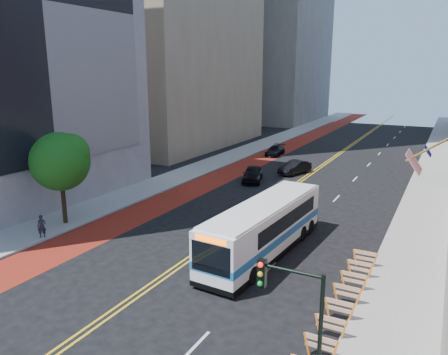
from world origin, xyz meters
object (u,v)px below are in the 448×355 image
car_b (295,167)px  transit_bus (265,227)px  street_tree (61,159)px  pedestrian (42,226)px  traffic_signal (294,310)px  car_a (252,174)px  car_c (275,151)px

car_b → transit_bus: bearing=-58.8°
street_tree → transit_bus: bearing=7.6°
pedestrian → traffic_signal: bearing=-58.3°
traffic_signal → pedestrian: (-19.81, 6.70, -2.80)m
transit_bus → car_a: bearing=120.1°
car_a → traffic_signal: bearing=-81.1°
transit_bus → car_c: size_ratio=2.79×
car_a → pedestrian: 21.75m
transit_bus → traffic_signal: bearing=-60.1°
car_c → car_b: bearing=-60.5°
street_tree → car_c: street_tree is taller
transit_bus → car_c: bearing=113.7°
car_b → pedestrian: bearing=-91.4°
car_b → pedestrian: (-8.82, -26.17, 0.21)m
car_a → car_b: 5.95m
traffic_signal → street_tree: bearing=155.2°
street_tree → car_b: (9.66, 23.32, -4.20)m
traffic_signal → transit_bus: traffic_signal is taller
car_a → street_tree: bearing=-128.6°
transit_bus → car_a: 17.95m
street_tree → transit_bus: (14.95, 1.99, -3.19)m
car_c → pedestrian: (-3.09, -35.02, 0.29)m
car_b → car_c: size_ratio=0.99×
street_tree → transit_bus: 15.41m
traffic_signal → car_a: size_ratio=1.12×
street_tree → pedestrian: bearing=-73.5°
car_c → car_a: bearing=-81.4°
car_b → pedestrian: pedestrian is taller
street_tree → car_c: bearing=83.0°
street_tree → car_a: size_ratio=1.48×
street_tree → transit_bus: street_tree is taller
pedestrian → street_tree: bearing=66.8°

